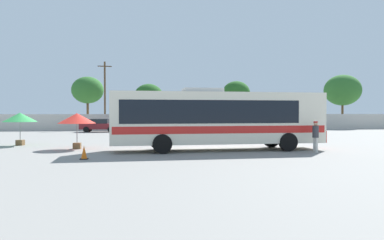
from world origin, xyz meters
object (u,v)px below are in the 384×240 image
(vendor_umbrella_near_gate_green, at_px, (20,118))
(utility_pole_near, at_px, (105,94))
(roadside_tree_midleft, at_px, (149,96))
(roadside_tree_right, at_px, (343,90))
(coach_bus_cream_red, at_px, (216,117))
(vendor_umbrella_secondary_red, at_px, (77,119))
(parked_car_second_dark_blue, at_px, (148,125))
(attendant_by_bus_door, at_px, (316,135))
(traffic_cone_on_apron, at_px, (84,153))
(roadside_tree_midright, at_px, (236,93))
(roadside_tree_left, at_px, (88,90))
(parked_car_leftmost_maroon, at_px, (99,125))

(vendor_umbrella_near_gate_green, distance_m, utility_pole_near, 24.08)
(roadside_tree_midleft, distance_m, roadside_tree_right, 27.48)
(coach_bus_cream_red, distance_m, vendor_umbrella_near_gate_green, 13.19)
(utility_pole_near, bearing_deg, coach_bus_cream_red, -71.51)
(coach_bus_cream_red, distance_m, roadside_tree_midleft, 29.09)
(vendor_umbrella_near_gate_green, relative_size, roadside_tree_midleft, 0.37)
(vendor_umbrella_secondary_red, bearing_deg, utility_pole_near, 93.06)
(vendor_umbrella_near_gate_green, xyz_separation_m, utility_pole_near, (2.79, 23.75, 2.76))
(vendor_umbrella_near_gate_green, bearing_deg, roadside_tree_right, 34.03)
(vendor_umbrella_secondary_red, distance_m, parked_car_second_dark_blue, 19.69)
(attendant_by_bus_door, distance_m, traffic_cone_on_apron, 12.20)
(attendant_by_bus_door, bearing_deg, roadside_tree_midright, 84.94)
(attendant_by_bus_door, xyz_separation_m, roadside_tree_left, (-17.44, 32.98, 4.27))
(utility_pole_near, height_order, roadside_tree_left, utility_pole_near)
(parked_car_second_dark_blue, xyz_separation_m, roadside_tree_midleft, (0.03, 7.68, 3.56))
(coach_bus_cream_red, xyz_separation_m, roadside_tree_right, (23.63, 29.00, 3.44))
(roadside_tree_left, xyz_separation_m, roadside_tree_midleft, (8.34, -2.58, -0.91))
(vendor_umbrella_secondary_red, relative_size, roadside_tree_midright, 0.35)
(roadside_tree_midright, bearing_deg, traffic_cone_on_apron, -115.26)
(traffic_cone_on_apron, bearing_deg, parked_car_leftmost_maroon, 95.83)
(vendor_umbrella_near_gate_green, relative_size, traffic_cone_on_apron, 3.43)
(roadside_tree_right, distance_m, traffic_cone_on_apron, 44.67)
(roadside_tree_midleft, bearing_deg, vendor_umbrella_secondary_red, -99.02)
(coach_bus_cream_red, relative_size, roadside_tree_midleft, 2.06)
(coach_bus_cream_red, relative_size, roadside_tree_left, 1.73)
(utility_pole_near, bearing_deg, roadside_tree_midright, -2.12)
(traffic_cone_on_apron, bearing_deg, roadside_tree_midright, 64.74)
(roadside_tree_left, bearing_deg, parked_car_second_dark_blue, -50.97)
(parked_car_leftmost_maroon, xyz_separation_m, roadside_tree_midleft, (5.50, 7.45, 3.55))
(vendor_umbrella_near_gate_green, xyz_separation_m, parked_car_second_dark_blue, (8.45, 16.32, -1.05))
(attendant_by_bus_door, height_order, parked_car_second_dark_blue, attendant_by_bus_door)
(utility_pole_near, relative_size, traffic_cone_on_apron, 13.76)
(parked_car_leftmost_maroon, distance_m, traffic_cone_on_apron, 24.70)
(vendor_umbrella_near_gate_green, distance_m, parked_car_second_dark_blue, 18.41)
(parked_car_leftmost_maroon, bearing_deg, roadside_tree_right, 13.18)
(parked_car_leftmost_maroon, bearing_deg, coach_bus_cream_red, -66.33)
(parked_car_leftmost_maroon, height_order, roadside_tree_left, roadside_tree_left)
(attendant_by_bus_door, relative_size, roadside_tree_midleft, 0.28)
(parked_car_leftmost_maroon, height_order, traffic_cone_on_apron, parked_car_leftmost_maroon)
(coach_bus_cream_red, xyz_separation_m, roadside_tree_left, (-12.18, 31.31, 3.34))
(roadside_tree_midright, xyz_separation_m, roadside_tree_right, (15.76, 1.16, 0.55))
(vendor_umbrella_near_gate_green, height_order, utility_pole_near, utility_pole_near)
(traffic_cone_on_apron, bearing_deg, vendor_umbrella_near_gate_green, 124.41)
(roadside_tree_left, relative_size, traffic_cone_on_apron, 11.09)
(parked_car_second_dark_blue, relative_size, roadside_tree_midleft, 0.73)
(attendant_by_bus_door, distance_m, vendor_umbrella_near_gate_green, 18.72)
(vendor_umbrella_near_gate_green, height_order, roadside_tree_midleft, roadside_tree_midleft)
(utility_pole_near, bearing_deg, parked_car_second_dark_blue, -52.69)
(attendant_by_bus_door, relative_size, traffic_cone_on_apron, 2.65)
(parked_car_leftmost_maroon, distance_m, utility_pole_near, 8.15)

